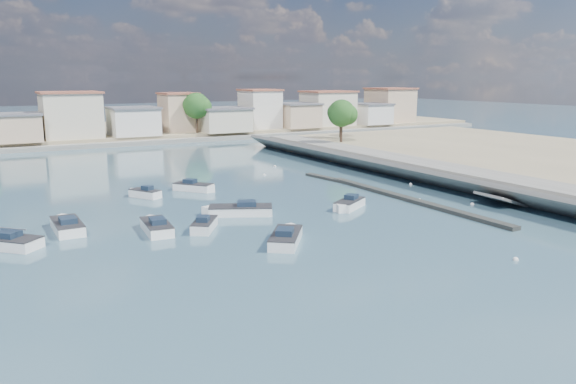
% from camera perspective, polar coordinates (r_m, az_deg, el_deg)
% --- Properties ---
extents(ground, '(400.00, 400.00, 0.00)m').
position_cam_1_polar(ground, '(79.52, -6.13, 2.64)').
color(ground, '#315162').
rests_on(ground, ground).
extents(seawall_walkway, '(5.00, 90.00, 1.80)m').
position_cam_1_polar(seawall_walkway, '(67.86, 17.89, 1.38)').
color(seawall_walkway, slate).
rests_on(seawall_walkway, ground).
extents(breakwater, '(2.00, 31.02, 0.35)m').
position_cam_1_polar(breakwater, '(59.89, 10.46, -0.26)').
color(breakwater, black).
rests_on(breakwater, ground).
extents(far_shore_land, '(160.00, 40.00, 1.40)m').
position_cam_1_polar(far_shore_land, '(128.57, -15.37, 6.01)').
color(far_shore_land, gray).
rests_on(far_shore_land, ground).
extents(far_shore_quay, '(160.00, 2.50, 0.80)m').
position_cam_1_polar(far_shore_quay, '(108.43, -12.63, 5.02)').
color(far_shore_quay, slate).
rests_on(far_shore_quay, ground).
extents(far_town, '(113.01, 12.80, 8.35)m').
position_cam_1_polar(far_town, '(117.05, -8.51, 7.86)').
color(far_town, beige).
rests_on(far_town, far_shore_land).
extents(shore_trees, '(74.56, 38.32, 7.92)m').
position_cam_1_polar(shore_trees, '(107.92, -8.04, 8.26)').
color(shore_trees, '#38281E').
rests_on(shore_trees, ground).
extents(motorboat_a, '(2.27, 5.37, 1.48)m').
position_cam_1_polar(motorboat_a, '(46.76, -13.26, -3.46)').
color(motorboat_a, white).
rests_on(motorboat_a, ground).
extents(motorboat_b, '(3.33, 3.96, 1.48)m').
position_cam_1_polar(motorboat_b, '(46.59, -8.44, -3.33)').
color(motorboat_b, white).
rests_on(motorboat_b, ground).
extents(motorboat_c, '(6.23, 4.45, 1.48)m').
position_cam_1_polar(motorboat_c, '(51.14, -5.19, -1.91)').
color(motorboat_c, white).
rests_on(motorboat_c, ground).
extents(motorboat_d, '(4.30, 3.55, 1.48)m').
position_cam_1_polar(motorboat_d, '(53.55, 6.17, -1.31)').
color(motorboat_d, white).
rests_on(motorboat_d, ground).
extents(motorboat_e, '(2.10, 5.77, 1.48)m').
position_cam_1_polar(motorboat_e, '(49.21, -21.54, -3.22)').
color(motorboat_e, white).
rests_on(motorboat_e, ground).
extents(motorboat_f, '(2.93, 3.66, 1.48)m').
position_cam_1_polar(motorboat_f, '(60.24, -14.43, -0.17)').
color(motorboat_f, white).
rests_on(motorboat_f, ground).
extents(motorboat_g, '(4.03, 4.40, 1.48)m').
position_cam_1_polar(motorboat_g, '(62.47, -9.40, 0.46)').
color(motorboat_g, white).
rests_on(motorboat_g, ground).
extents(motorboat_h, '(4.60, 5.19, 1.48)m').
position_cam_1_polar(motorboat_h, '(42.54, -0.17, -4.64)').
color(motorboat_h, white).
rests_on(motorboat_h, ground).
extents(mooring_buoys, '(12.70, 44.35, 0.39)m').
position_cam_1_polar(mooring_buoys, '(61.46, 8.79, -0.02)').
color(mooring_buoys, white).
rests_on(mooring_buoys, ground).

